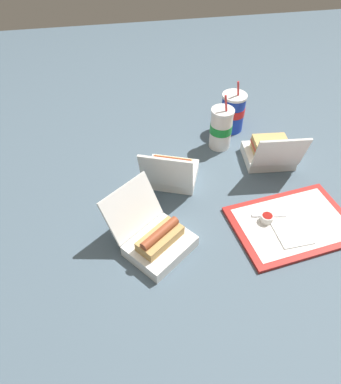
{
  "coord_description": "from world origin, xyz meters",
  "views": [
    {
      "loc": [
        -0.12,
        -0.88,
        0.91
      ],
      "look_at": [
        0.03,
        -0.02,
        0.05
      ],
      "focal_mm": 35.0,
      "sensor_mm": 36.0,
      "label": 1
    }
  ],
  "objects_px": {
    "ketchup_cup": "(267,218)",
    "clamshell_hotdog_corner": "(171,172)",
    "clamshell_sandwich_center": "(270,152)",
    "soda_cup_center": "(233,112)",
    "soda_cup_back": "(221,128)",
    "clamshell_hotdog_left": "(157,239)",
    "food_tray": "(292,224)",
    "plastic_fork": "(269,215)"
  },
  "relations": [
    {
      "from": "clamshell_hotdog_left",
      "to": "soda_cup_back",
      "type": "distance_m",
      "value": 0.55
    },
    {
      "from": "food_tray",
      "to": "soda_cup_back",
      "type": "relative_size",
      "value": 1.8
    },
    {
      "from": "ketchup_cup",
      "to": "plastic_fork",
      "type": "relative_size",
      "value": 0.36
    },
    {
      "from": "food_tray",
      "to": "clamshell_hotdog_left",
      "type": "distance_m",
      "value": 0.44
    },
    {
      "from": "clamshell_hotdog_corner",
      "to": "soda_cup_center",
      "type": "xyz_separation_m",
      "value": [
        0.3,
        0.27,
        0.04
      ]
    },
    {
      "from": "food_tray",
      "to": "clamshell_hotdog_corner",
      "type": "distance_m",
      "value": 0.44
    },
    {
      "from": "soda_cup_center",
      "to": "soda_cup_back",
      "type": "bearing_deg",
      "value": -126.5
    },
    {
      "from": "clamshell_hotdog_corner",
      "to": "soda_cup_back",
      "type": "distance_m",
      "value": 0.28
    },
    {
      "from": "clamshell_sandwich_center",
      "to": "soda_cup_back",
      "type": "relative_size",
      "value": 0.92
    },
    {
      "from": "plastic_fork",
      "to": "clamshell_sandwich_center",
      "type": "xyz_separation_m",
      "value": [
        0.1,
        0.27,
        0.03
      ]
    },
    {
      "from": "plastic_fork",
      "to": "soda_cup_back",
      "type": "distance_m",
      "value": 0.41
    },
    {
      "from": "clamshell_hotdog_corner",
      "to": "soda_cup_center",
      "type": "height_order",
      "value": "soda_cup_center"
    },
    {
      "from": "food_tray",
      "to": "clamshell_sandwich_center",
      "type": "distance_m",
      "value": 0.32
    },
    {
      "from": "ketchup_cup",
      "to": "clamshell_sandwich_center",
      "type": "xyz_separation_m",
      "value": [
        0.12,
        0.29,
        0.02
      ]
    },
    {
      "from": "clamshell_hotdog_corner",
      "to": "clamshell_hotdog_left",
      "type": "relative_size",
      "value": 0.84
    },
    {
      "from": "plastic_fork",
      "to": "clamshell_hotdog_left",
      "type": "xyz_separation_m",
      "value": [
        -0.37,
        -0.05,
        0.02
      ]
    },
    {
      "from": "plastic_fork",
      "to": "ketchup_cup",
      "type": "bearing_deg",
      "value": -121.24
    },
    {
      "from": "ketchup_cup",
      "to": "food_tray",
      "type": "bearing_deg",
      "value": -15.37
    },
    {
      "from": "clamshell_hotdog_left",
      "to": "soda_cup_center",
      "type": "height_order",
      "value": "soda_cup_center"
    },
    {
      "from": "clamshell_hotdog_left",
      "to": "soda_cup_center",
      "type": "distance_m",
      "value": 0.68
    },
    {
      "from": "food_tray",
      "to": "soda_cup_center",
      "type": "height_order",
      "value": "soda_cup_center"
    },
    {
      "from": "clamshell_hotdog_left",
      "to": "clamshell_hotdog_corner",
      "type": "bearing_deg",
      "value": 71.93
    },
    {
      "from": "ketchup_cup",
      "to": "clamshell_hotdog_left",
      "type": "distance_m",
      "value": 0.36
    },
    {
      "from": "food_tray",
      "to": "ketchup_cup",
      "type": "height_order",
      "value": "ketchup_cup"
    },
    {
      "from": "soda_cup_center",
      "to": "clamshell_hotdog_left",
      "type": "bearing_deg",
      "value": -125.11
    },
    {
      "from": "clamshell_hotdog_corner",
      "to": "soda_cup_back",
      "type": "xyz_separation_m",
      "value": [
        0.22,
        0.17,
        0.04
      ]
    },
    {
      "from": "clamshell_sandwich_center",
      "to": "soda_cup_back",
      "type": "height_order",
      "value": "soda_cup_back"
    },
    {
      "from": "food_tray",
      "to": "ketchup_cup",
      "type": "relative_size",
      "value": 10.09
    },
    {
      "from": "plastic_fork",
      "to": "soda_cup_center",
      "type": "xyz_separation_m",
      "value": [
        0.02,
        0.5,
        0.07
      ]
    },
    {
      "from": "clamshell_hotdog_corner",
      "to": "clamshell_hotdog_left",
      "type": "bearing_deg",
      "value": -108.07
    },
    {
      "from": "plastic_fork",
      "to": "clamshell_hotdog_corner",
      "type": "relative_size",
      "value": 0.45
    },
    {
      "from": "ketchup_cup",
      "to": "plastic_fork",
      "type": "bearing_deg",
      "value": 49.72
    },
    {
      "from": "soda_cup_back",
      "to": "clamshell_hotdog_left",
      "type": "bearing_deg",
      "value": -124.78
    },
    {
      "from": "ketchup_cup",
      "to": "clamshell_sandwich_center",
      "type": "distance_m",
      "value": 0.31
    },
    {
      "from": "food_tray",
      "to": "plastic_fork",
      "type": "distance_m",
      "value": 0.08
    },
    {
      "from": "food_tray",
      "to": "plastic_fork",
      "type": "bearing_deg",
      "value": 148.1
    },
    {
      "from": "clamshell_hotdog_corner",
      "to": "soda_cup_back",
      "type": "height_order",
      "value": "soda_cup_back"
    },
    {
      "from": "food_tray",
      "to": "soda_cup_center",
      "type": "distance_m",
      "value": 0.55
    },
    {
      "from": "clamshell_hotdog_corner",
      "to": "clamshell_hotdog_left",
      "type": "distance_m",
      "value": 0.3
    },
    {
      "from": "clamshell_hotdog_corner",
      "to": "clamshell_hotdog_left",
      "type": "height_order",
      "value": "clamshell_hotdog_corner"
    },
    {
      "from": "ketchup_cup",
      "to": "clamshell_hotdog_corner",
      "type": "distance_m",
      "value": 0.36
    },
    {
      "from": "ketchup_cup",
      "to": "clamshell_hotdog_left",
      "type": "height_order",
      "value": "clamshell_hotdog_left"
    }
  ]
}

